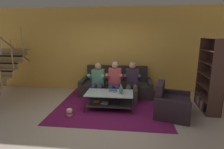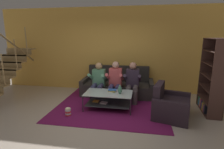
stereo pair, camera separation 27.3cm
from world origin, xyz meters
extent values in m
plane|color=#B9AB9A|center=(0.00, 0.00, 0.00)|extent=(16.80, 16.80, 0.00)
cube|color=gold|center=(0.00, 2.46, 1.45)|extent=(8.40, 0.12, 2.90)
cube|color=#A78654|center=(-3.27, 1.10, 0.92)|extent=(0.95, 0.28, 0.04)
cube|color=#A78654|center=(-3.27, 1.38, 1.11)|extent=(0.95, 0.28, 0.04)
cube|color=#93764A|center=(-3.27, 1.25, 1.04)|extent=(0.95, 0.02, 0.19)
cube|color=#A78654|center=(-3.27, 1.66, 1.30)|extent=(0.95, 0.28, 0.04)
cube|color=#93764A|center=(-3.27, 1.53, 1.22)|extent=(0.95, 0.02, 0.19)
cube|color=#A78654|center=(-3.27, 1.95, 1.49)|extent=(0.95, 0.28, 0.04)
cube|color=#93764A|center=(-3.27, 1.82, 1.41)|extent=(0.95, 0.02, 0.19)
cylinder|color=#A78654|center=(-2.84, 0.54, 1.02)|extent=(0.04, 0.04, 0.90)
cylinder|color=#A78654|center=(-2.84, 1.10, 1.39)|extent=(0.04, 0.04, 0.90)
cylinder|color=#A78654|center=(-2.84, 1.66, 1.77)|extent=(0.04, 0.04, 0.90)
cylinder|color=olive|center=(-2.84, 0.96, 1.75)|extent=(0.05, 2.00, 1.36)
cube|color=#312E2C|center=(0.18, 1.86, 0.20)|extent=(2.07, 0.89, 0.41)
cube|color=#2A2725|center=(0.18, 2.22, 0.67)|extent=(2.07, 0.18, 0.53)
cube|color=#312E2C|center=(-0.92, 1.86, 0.26)|extent=(0.13, 0.89, 0.53)
cube|color=#312E2C|center=(1.28, 1.86, 0.26)|extent=(0.13, 0.89, 0.53)
cylinder|color=#3B3A5F|center=(-0.44, 1.11, 0.20)|extent=(0.14, 0.14, 0.41)
cylinder|color=#3B3A5F|center=(-0.24, 1.11, 0.20)|extent=(0.14, 0.14, 0.41)
cylinder|color=#3B3A5F|center=(-0.44, 1.29, 0.45)|extent=(0.14, 0.42, 0.14)
cylinder|color=#3B3A5F|center=(-0.24, 1.29, 0.45)|extent=(0.14, 0.42, 0.14)
cube|color=#56906D|center=(-0.34, 1.50, 0.67)|extent=(0.38, 0.22, 0.52)
cylinder|color=#56906D|center=(-0.54, 1.32, 0.72)|extent=(0.09, 0.49, 0.31)
cylinder|color=#56906D|center=(-0.14, 1.32, 0.72)|extent=(0.09, 0.49, 0.31)
sphere|color=tan|center=(-0.34, 1.50, 1.03)|extent=(0.21, 0.21, 0.21)
ellipsoid|color=black|center=(-0.34, 1.52, 1.06)|extent=(0.21, 0.21, 0.13)
cylinder|color=#3A345D|center=(0.08, 1.11, 0.20)|extent=(0.14, 0.14, 0.41)
cylinder|color=#3A345D|center=(0.28, 1.11, 0.20)|extent=(0.14, 0.14, 0.41)
cylinder|color=#3A345D|center=(0.08, 1.29, 0.45)|extent=(0.14, 0.42, 0.14)
cylinder|color=#3A345D|center=(0.28, 1.29, 0.45)|extent=(0.14, 0.42, 0.14)
cube|color=#C55054|center=(0.18, 1.50, 0.69)|extent=(0.38, 0.22, 0.57)
cylinder|color=#C55054|center=(-0.02, 1.32, 0.75)|extent=(0.09, 0.49, 0.31)
cylinder|color=#C55054|center=(0.39, 1.32, 0.75)|extent=(0.09, 0.49, 0.31)
sphere|color=tan|center=(0.18, 1.50, 1.08)|extent=(0.21, 0.21, 0.21)
ellipsoid|color=black|center=(0.18, 1.52, 1.10)|extent=(0.21, 0.21, 0.13)
cylinder|color=#554A4C|center=(0.60, 1.11, 0.20)|extent=(0.14, 0.14, 0.41)
cylinder|color=#554A4C|center=(0.80, 1.11, 0.20)|extent=(0.14, 0.14, 0.41)
cylinder|color=#554A4C|center=(0.60, 1.29, 0.45)|extent=(0.14, 0.42, 0.14)
cylinder|color=#554A4C|center=(0.80, 1.29, 0.45)|extent=(0.14, 0.42, 0.14)
cube|color=#34283A|center=(0.70, 1.50, 0.69)|extent=(0.38, 0.22, 0.56)
cylinder|color=#34283A|center=(0.50, 1.32, 0.74)|extent=(0.09, 0.49, 0.31)
cylinder|color=#34283A|center=(0.91, 1.32, 0.74)|extent=(0.09, 0.49, 0.31)
sphere|color=tan|center=(0.70, 1.50, 1.07)|extent=(0.21, 0.21, 0.21)
ellipsoid|color=black|center=(0.70, 1.52, 1.10)|extent=(0.21, 0.21, 0.13)
cube|color=#B2C5C2|center=(0.11, 0.72, 0.45)|extent=(1.26, 0.70, 0.02)
cube|color=#373C3E|center=(0.11, 0.72, 0.16)|extent=(1.16, 0.64, 0.02)
cylinder|color=#30242E|center=(-0.51, 0.39, 0.23)|extent=(0.03, 0.03, 0.46)
cylinder|color=#30242E|center=(0.72, 0.39, 0.23)|extent=(0.03, 0.03, 0.46)
cylinder|color=#30242E|center=(-0.51, 1.05, 0.23)|extent=(0.03, 0.03, 0.46)
cylinder|color=#30242E|center=(0.72, 1.05, 0.23)|extent=(0.03, 0.03, 0.46)
cube|color=orange|center=(-0.25, 0.75, 0.18)|extent=(0.17, 0.15, 0.02)
cube|color=silver|center=(-0.02, 0.67, 0.18)|extent=(0.20, 0.18, 0.03)
cube|color=#681448|center=(0.15, 1.19, 0.01)|extent=(3.00, 3.14, 0.01)
cube|color=#71465E|center=(0.15, 1.19, 0.01)|extent=(1.65, 1.73, 0.00)
ellipsoid|color=#467862|center=(0.42, 0.67, 0.56)|extent=(0.11, 0.11, 0.22)
cylinder|color=#467862|center=(0.42, 0.67, 0.67)|extent=(0.05, 0.05, 0.05)
cube|color=silver|center=(0.19, 0.82, 0.46)|extent=(0.20, 0.17, 0.02)
cube|color=gold|center=(0.19, 0.81, 0.48)|extent=(0.22, 0.16, 0.02)
cube|color=blue|center=(0.20, 0.82, 0.51)|extent=(0.21, 0.14, 0.03)
cube|color=#4A2E28|center=(2.75, 1.51, 0.94)|extent=(0.34, 0.04, 1.89)
cube|color=#4A2E28|center=(2.69, 0.49, 0.94)|extent=(0.34, 0.04, 1.89)
cube|color=#4A2E28|center=(2.88, 0.99, 0.94)|extent=(0.08, 1.05, 1.89)
cube|color=#4A2E28|center=(2.72, 1.00, 0.01)|extent=(0.40, 1.02, 0.02)
cube|color=#4A2E28|center=(2.72, 1.00, 0.31)|extent=(0.40, 1.02, 0.02)
cube|color=#4A2E28|center=(2.72, 1.00, 0.63)|extent=(0.40, 1.02, 0.02)
cube|color=#4A2E28|center=(2.72, 1.00, 0.94)|extent=(0.40, 1.02, 0.02)
cube|color=#4A2E28|center=(2.72, 1.00, 1.26)|extent=(0.40, 1.02, 0.02)
cube|color=#4A2E28|center=(2.72, 1.00, 1.57)|extent=(0.40, 1.02, 0.02)
cube|color=#4A2E28|center=(2.72, 1.00, 1.88)|extent=(0.40, 1.02, 0.02)
cube|color=#2C2932|center=(2.72, 1.47, 0.13)|extent=(0.26, 0.06, 0.21)
cube|color=#308247|center=(2.74, 1.41, 0.14)|extent=(0.31, 0.07, 0.24)
cube|color=#3550AC|center=(2.70, 1.35, 0.10)|extent=(0.23, 0.07, 0.17)
cube|color=blue|center=(2.70, 1.30, 0.14)|extent=(0.24, 0.05, 0.24)
cube|color=#B8A948|center=(2.72, 1.24, 0.14)|extent=(0.29, 0.06, 0.24)
cube|color=red|center=(2.73, 1.19, 0.13)|extent=(0.31, 0.06, 0.22)
cube|color=purple|center=(2.73, 1.15, 0.13)|extent=(0.31, 0.06, 0.23)
cube|color=#222A2F|center=(2.68, 1.09, 0.12)|extent=(0.23, 0.07, 0.20)
cube|color=#2F4FB7|center=(2.69, 1.05, 0.12)|extent=(0.25, 0.04, 0.20)
cube|color=orange|center=(2.69, 1.00, 0.12)|extent=(0.25, 0.06, 0.19)
cube|color=gold|center=(2.70, 0.95, 0.15)|extent=(0.29, 0.06, 0.26)
cube|color=#95734D|center=(2.67, 0.91, 0.12)|extent=(0.23, 0.05, 0.21)
cube|color=purple|center=(2.69, 0.85, 0.11)|extent=(0.28, 0.06, 0.18)
cube|color=#212837|center=(2.68, 0.81, 0.11)|extent=(0.26, 0.06, 0.18)
cube|color=#1D202F|center=(2.71, 0.76, 0.14)|extent=(0.32, 0.07, 0.24)
cube|color=#2B1F29|center=(1.71, 0.50, 0.22)|extent=(0.96, 0.89, 0.44)
cube|color=#2B1F29|center=(1.40, 0.58, 0.63)|extent=(0.34, 0.72, 0.37)
cube|color=#2B1F29|center=(1.60, 0.10, 0.27)|extent=(0.80, 0.31, 0.54)
cube|color=#2B1F29|center=(1.81, 0.89, 0.27)|extent=(0.80, 0.31, 0.54)
cylinder|color=red|center=(-0.80, 0.13, 0.02)|extent=(0.14, 0.14, 0.04)
cylinder|color=white|center=(-0.80, 0.13, 0.06)|extent=(0.14, 0.14, 0.04)
cylinder|color=red|center=(-0.80, 0.13, 0.11)|extent=(0.14, 0.14, 0.04)
cylinder|color=white|center=(-0.80, 0.13, 0.15)|extent=(0.14, 0.14, 0.04)
ellipsoid|color=beige|center=(-0.80, 0.13, 0.19)|extent=(0.13, 0.13, 0.05)
camera|label=1|loc=(0.67, -3.68, 1.95)|focal=28.00mm
camera|label=2|loc=(0.94, -3.64, 1.95)|focal=28.00mm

